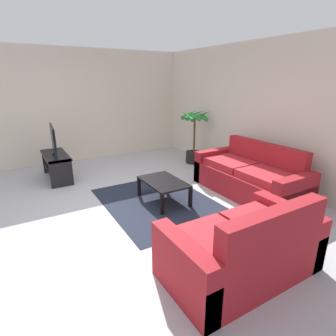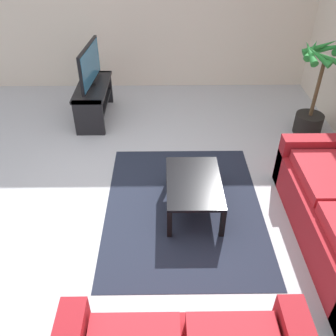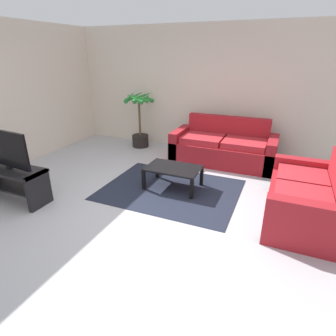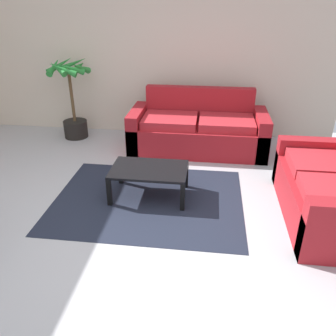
% 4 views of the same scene
% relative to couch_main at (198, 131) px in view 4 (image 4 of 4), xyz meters
% --- Properties ---
extents(ground_plane, '(6.60, 6.60, 0.00)m').
position_rel_couch_main_xyz_m(ground_plane, '(-0.77, -2.28, -0.30)').
color(ground_plane, '#B2B2B7').
extents(wall_back, '(6.00, 0.06, 2.70)m').
position_rel_couch_main_xyz_m(wall_back, '(-0.77, 0.72, 1.05)').
color(wall_back, beige).
rests_on(wall_back, ground).
extents(couch_main, '(2.05, 0.90, 0.90)m').
position_rel_couch_main_xyz_m(couch_main, '(0.00, 0.00, 0.00)').
color(couch_main, maroon).
rests_on(couch_main, ground).
extents(couch_loveseat, '(0.90, 1.63, 0.90)m').
position_rel_couch_main_xyz_m(couch_loveseat, '(1.51, -1.69, -0.00)').
color(couch_loveseat, maroon).
rests_on(couch_loveseat, ground).
extents(coffee_table, '(0.89, 0.57, 0.37)m').
position_rel_couch_main_xyz_m(coffee_table, '(-0.50, -1.49, 0.02)').
color(coffee_table, black).
rests_on(coffee_table, ground).
extents(area_rug, '(2.20, 1.70, 0.01)m').
position_rel_couch_main_xyz_m(area_rug, '(-0.50, -1.59, -0.30)').
color(area_rug, '#1E2333').
rests_on(area_rug, ground).
extents(potted_palm, '(0.70, 0.68, 1.31)m').
position_rel_couch_main_xyz_m(potted_palm, '(-2.08, 0.27, 0.30)').
color(potted_palm, black).
rests_on(potted_palm, ground).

